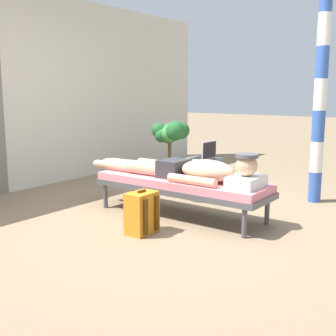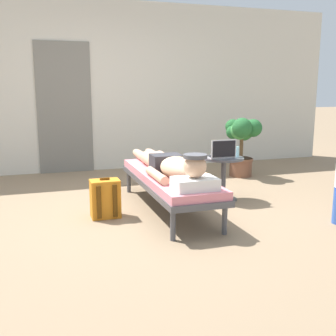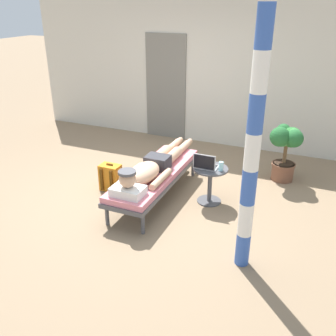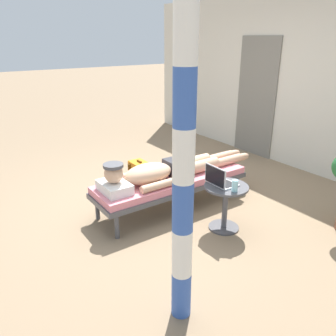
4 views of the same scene
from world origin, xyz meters
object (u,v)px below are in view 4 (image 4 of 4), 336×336
(backpack, at_px, (140,176))
(porch_post, at_px, (184,156))
(lounge_chair, at_px, (172,182))
(laptop, at_px, (219,180))
(person_reclining, at_px, (165,171))
(side_table, at_px, (225,200))
(drink_glass, at_px, (235,186))

(backpack, distance_m, porch_post, 2.63)
(lounge_chair, relative_size, laptop, 6.42)
(lounge_chair, bearing_deg, person_reclining, -90.00)
(lounge_chair, xyz_separation_m, side_table, (0.75, 0.19, 0.01))
(porch_post, bearing_deg, laptop, 125.73)
(laptop, distance_m, backpack, 1.47)
(side_table, height_order, porch_post, porch_post)
(lounge_chair, height_order, porch_post, porch_post)
(drink_glass, distance_m, porch_post, 1.46)
(laptop, height_order, drink_glass, laptop)
(lounge_chair, relative_size, porch_post, 0.76)
(person_reclining, xyz_separation_m, porch_post, (1.49, -0.86, 0.78))
(side_table, distance_m, porch_post, 1.67)
(side_table, xyz_separation_m, drink_glass, (0.15, -0.03, 0.23))
(laptop, relative_size, porch_post, 0.12)
(person_reclining, relative_size, porch_post, 0.83)
(lounge_chair, xyz_separation_m, person_reclining, (-0.00, -0.11, 0.17))
(lounge_chair, bearing_deg, porch_post, -33.09)
(person_reclining, height_order, porch_post, porch_post)
(laptop, height_order, backpack, laptop)
(person_reclining, distance_m, drink_glass, 0.94)
(side_table, xyz_separation_m, laptop, (-0.06, -0.05, 0.23))
(lounge_chair, relative_size, side_table, 3.80)
(person_reclining, relative_size, laptop, 7.00)
(person_reclining, xyz_separation_m, drink_glass, (0.90, 0.26, 0.07))
(person_reclining, relative_size, backpack, 5.12)
(laptop, xyz_separation_m, porch_post, (0.80, -1.11, 0.72))
(side_table, distance_m, laptop, 0.24)
(drink_glass, height_order, backpack, drink_glass)
(drink_glass, bearing_deg, porch_post, -62.52)
(drink_glass, distance_m, backpack, 1.67)
(lounge_chair, height_order, backpack, backpack)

